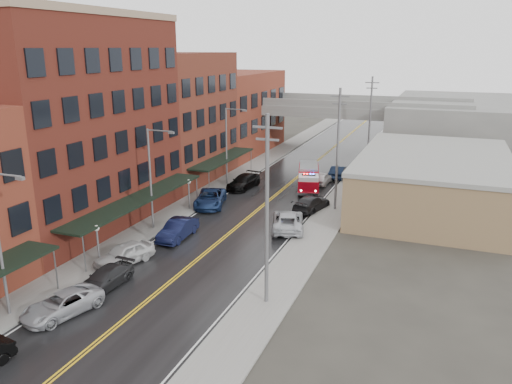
% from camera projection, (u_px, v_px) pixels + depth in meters
% --- Properties ---
extents(road, '(11.00, 160.00, 0.02)m').
position_uv_depth(road, '(249.00, 217.00, 47.56)').
color(road, black).
rests_on(road, ground).
extents(sidewalk_left, '(3.00, 160.00, 0.15)m').
position_uv_depth(sidewalk_left, '(182.00, 208.00, 50.06)').
color(sidewalk_left, slate).
rests_on(sidewalk_left, ground).
extents(sidewalk_right, '(3.00, 160.00, 0.15)m').
position_uv_depth(sidewalk_right, '(324.00, 226.00, 45.03)').
color(sidewalk_right, slate).
rests_on(sidewalk_right, ground).
extents(curb_left, '(0.30, 160.00, 0.15)m').
position_uv_depth(curb_left, '(196.00, 210.00, 49.49)').
color(curb_left, gray).
rests_on(curb_left, ground).
extents(curb_right, '(0.30, 160.00, 0.15)m').
position_uv_depth(curb_right, '(306.00, 224.00, 45.60)').
color(curb_right, gray).
rests_on(curb_right, ground).
extents(brick_building_b, '(9.00, 20.00, 18.00)m').
position_uv_depth(brick_building_b, '(77.00, 126.00, 43.36)').
color(brick_building_b, '#511F15').
rests_on(brick_building_b, ground).
extents(brick_building_c, '(9.00, 15.00, 15.00)m').
position_uv_depth(brick_building_c, '(178.00, 118.00, 59.46)').
color(brick_building_c, '#5F271C').
rests_on(brick_building_c, ground).
extents(brick_building_far, '(9.00, 20.00, 12.00)m').
position_uv_depth(brick_building_far, '(236.00, 113.00, 75.56)').
color(brick_building_far, brown).
rests_on(brick_building_far, ground).
extents(tan_building, '(14.00, 22.00, 5.00)m').
position_uv_depth(tan_building, '(433.00, 182.00, 50.31)').
color(tan_building, olive).
rests_on(tan_building, ground).
extents(right_far_block, '(18.00, 30.00, 8.00)m').
position_uv_depth(right_far_block, '(456.00, 126.00, 76.08)').
color(right_far_block, slate).
rests_on(right_far_block, ground).
extents(awning_1, '(2.60, 18.00, 3.09)m').
position_uv_depth(awning_1, '(138.00, 199.00, 43.04)').
color(awning_1, black).
rests_on(awning_1, ground).
extents(awning_2, '(2.60, 13.00, 3.09)m').
position_uv_depth(awning_2, '(223.00, 159.00, 58.72)').
color(awning_2, black).
rests_on(awning_2, ground).
extents(globe_lamp_1, '(0.44, 0.44, 3.12)m').
position_uv_depth(globe_lamp_1, '(97.00, 236.00, 36.58)').
color(globe_lamp_1, '#59595B').
rests_on(globe_lamp_1, ground).
extents(globe_lamp_2, '(0.44, 0.44, 3.12)m').
position_uv_depth(globe_lamp_2, '(189.00, 187.00, 49.13)').
color(globe_lamp_2, '#59595B').
rests_on(globe_lamp_2, ground).
extents(street_lamp_0, '(2.64, 0.22, 9.00)m').
position_uv_depth(street_lamp_0, '(1.00, 236.00, 28.66)').
color(street_lamp_0, '#59595B').
rests_on(street_lamp_0, ground).
extents(street_lamp_1, '(2.64, 0.22, 9.00)m').
position_uv_depth(street_lamp_1, '(153.00, 173.00, 43.00)').
color(street_lamp_1, '#59595B').
rests_on(street_lamp_1, ground).
extents(street_lamp_2, '(2.64, 0.22, 9.00)m').
position_uv_depth(street_lamp_2, '(228.00, 141.00, 57.33)').
color(street_lamp_2, '#59595B').
rests_on(street_lamp_2, ground).
extents(utility_pole_0, '(1.80, 0.24, 12.00)m').
position_uv_depth(utility_pole_0, '(267.00, 209.00, 29.88)').
color(utility_pole_0, '#59595B').
rests_on(utility_pole_0, ground).
extents(utility_pole_1, '(1.80, 0.24, 12.00)m').
position_uv_depth(utility_pole_1, '(338.00, 148.00, 47.80)').
color(utility_pole_1, '#59595B').
rests_on(utility_pole_1, ground).
extents(utility_pole_2, '(1.80, 0.24, 12.00)m').
position_uv_depth(utility_pole_2, '(370.00, 121.00, 65.72)').
color(utility_pole_2, '#59595B').
rests_on(utility_pole_2, ground).
extents(overpass, '(40.00, 10.00, 7.50)m').
position_uv_depth(overpass, '(328.00, 114.00, 74.56)').
color(overpass, slate).
rests_on(overpass, ground).
extents(fire_truck, '(4.28, 7.51, 2.62)m').
position_uv_depth(fire_truck, '(309.00, 177.00, 56.49)').
color(fire_truck, '#9F0714').
rests_on(fire_truck, ground).
extents(parked_car_left_2, '(3.54, 5.40, 1.38)m').
position_uv_depth(parked_car_left_2, '(62.00, 304.00, 30.12)').
color(parked_car_left_2, '#9EA0A6').
rests_on(parked_car_left_2, ground).
extents(parked_car_left_3, '(2.11, 4.67, 1.33)m').
position_uv_depth(parked_car_left_3, '(106.00, 278.00, 33.56)').
color(parked_car_left_3, black).
rests_on(parked_car_left_3, ground).
extents(parked_car_left_4, '(3.31, 5.09, 1.61)m').
position_uv_depth(parked_car_left_4, '(124.00, 254.00, 37.14)').
color(parked_car_left_4, '#BBBBBB').
rests_on(parked_car_left_4, ground).
extents(parked_car_left_5, '(1.85, 4.94, 1.61)m').
position_uv_depth(parked_car_left_5, '(178.00, 229.00, 42.13)').
color(parked_car_left_5, black).
rests_on(parked_car_left_5, ground).
extents(parked_car_left_6, '(4.32, 6.44, 1.64)m').
position_uv_depth(parked_car_left_6, '(210.00, 198.00, 50.74)').
color(parked_car_left_6, navy).
rests_on(parked_car_left_6, ground).
extents(parked_car_left_7, '(2.79, 5.63, 1.57)m').
position_uv_depth(parked_car_left_7, '(244.00, 182.00, 57.08)').
color(parked_car_left_7, black).
rests_on(parked_car_left_7, ground).
extents(parked_car_right_0, '(4.28, 6.37, 1.62)m').
position_uv_depth(parked_car_right_0, '(288.00, 221.00, 44.20)').
color(parked_car_right_0, '#B0B3B8').
rests_on(parked_car_right_0, ground).
extents(parked_car_right_1, '(3.20, 5.46, 1.48)m').
position_uv_depth(parked_car_right_1, '(311.00, 203.00, 49.40)').
color(parked_car_right_1, black).
rests_on(parked_car_right_1, ground).
extents(parked_car_right_2, '(1.95, 4.32, 1.44)m').
position_uv_depth(parked_car_right_2, '(322.00, 178.00, 58.91)').
color(parked_car_right_2, white).
rests_on(parked_car_right_2, ground).
extents(parked_car_right_3, '(1.67, 4.75, 1.56)m').
position_uv_depth(parked_car_right_3, '(339.00, 172.00, 61.62)').
color(parked_car_right_3, black).
rests_on(parked_car_right_3, ground).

